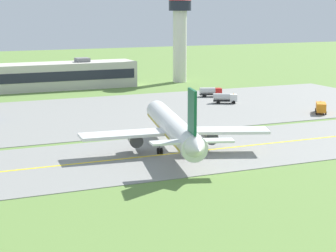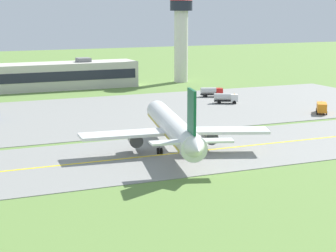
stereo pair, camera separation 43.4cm
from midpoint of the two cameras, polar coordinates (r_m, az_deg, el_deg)
The scene contains 10 objects.
ground_plane at distance 103.55m, azimuth 0.14°, elevation -2.67°, with size 500.00×500.00×0.00m, color olive.
taxiway_strip at distance 103.54m, azimuth 0.14°, elevation -2.64°, with size 240.00×28.00×0.10m, color gray.
apron_pad at distance 145.34m, azimuth -2.93°, elevation 1.36°, with size 140.00×52.00×0.10m, color gray.
taxiway_centreline at distance 103.53m, azimuth 0.14°, elevation -2.61°, with size 220.00×0.60×0.01m, color yellow.
airplane_lead at distance 104.89m, azimuth 0.60°, elevation -0.17°, with size 32.09×39.26×12.70m.
service_truck_fuel at distance 157.39m, azimuth 5.46°, elevation 2.63°, with size 6.31×4.38×2.65m.
service_truck_catering at distance 168.40m, azimuth 4.13°, elevation 3.21°, with size 6.34×3.83×2.65m.
service_truck_pushback at distance 146.50m, azimuth 14.11°, elevation 1.70°, with size 5.09×6.11×2.60m.
terminal_building at distance 186.48m, azimuth -10.82°, elevation 4.55°, with size 52.31×10.75×9.00m.
control_tower at distance 200.24m, azimuth 1.28°, elevation 8.87°, with size 7.60×7.60×27.88m.
Camera 2 is at (-40.37, -92.09, 24.75)m, focal length 65.87 mm.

